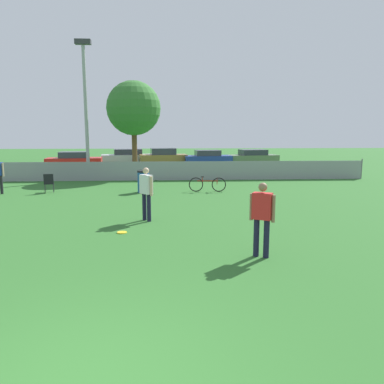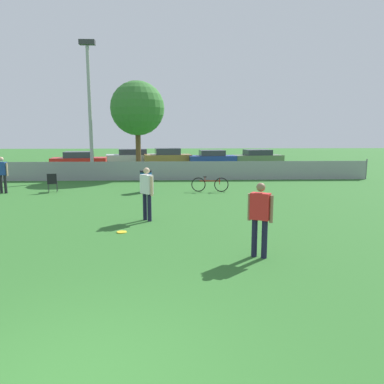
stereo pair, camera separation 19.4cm
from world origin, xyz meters
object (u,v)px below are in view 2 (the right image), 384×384
(parked_car_silver, at_px, (133,157))
(spectator_in_blue, at_px, (2,172))
(player_defender_red, at_px, (260,215))
(trash_bin, at_px, (146,181))
(parked_car_red, at_px, (79,160))
(tree_near_pole, at_px, (137,109))
(frisbee_disc, at_px, (122,232))
(bicycle_sideline, at_px, (210,184))
(player_receiver_white, at_px, (147,190))
(parked_car_tan, at_px, (168,157))
(light_pole, at_px, (89,98))
(parked_car_blue, at_px, (212,158))
(parked_car_olive, at_px, (257,157))
(folding_chair_sideline, at_px, (52,182))

(parked_car_silver, bearing_deg, spectator_in_blue, -114.57)
(player_defender_red, relative_size, trash_bin, 1.66)
(spectator_in_blue, distance_m, parked_car_red, 11.79)
(tree_near_pole, height_order, trash_bin, tree_near_pole)
(frisbee_disc, relative_size, bicycle_sideline, 0.16)
(player_receiver_white, relative_size, parked_car_red, 0.40)
(player_receiver_white, bearing_deg, parked_car_tan, 137.49)
(player_defender_red, relative_size, parked_car_tan, 0.41)
(player_defender_red, bearing_deg, parked_car_red, 143.52)
(trash_bin, bearing_deg, light_pole, 124.43)
(frisbee_disc, height_order, parked_car_silver, parked_car_silver)
(bicycle_sideline, bearing_deg, trash_bin, -175.32)
(spectator_in_blue, distance_m, bicycle_sideline, 9.58)
(parked_car_red, bearing_deg, light_pole, -75.78)
(tree_near_pole, bearing_deg, frisbee_disc, -86.58)
(parked_car_blue, bearing_deg, parked_car_olive, 6.71)
(frisbee_disc, relative_size, parked_car_red, 0.07)
(parked_car_red, height_order, parked_car_tan, parked_car_tan)
(parked_car_olive, bearing_deg, frisbee_disc, -119.72)
(parked_car_blue, relative_size, parked_car_olive, 0.92)
(spectator_in_blue, distance_m, parked_car_olive, 21.21)
(player_defender_red, relative_size, parked_car_blue, 0.42)
(bicycle_sideline, bearing_deg, spectator_in_blue, -174.45)
(parked_car_silver, distance_m, parked_car_blue, 7.07)
(trash_bin, bearing_deg, tree_near_pole, 98.58)
(spectator_in_blue, bearing_deg, parked_car_blue, -118.09)
(light_pole, distance_m, parked_car_blue, 12.60)
(light_pole, height_order, parked_car_tan, light_pole)
(frisbee_disc, height_order, parked_car_red, parked_car_red)
(light_pole, bearing_deg, tree_near_pole, 17.32)
(parked_car_olive, bearing_deg, parked_car_silver, 167.20)
(light_pole, distance_m, parked_car_silver, 11.27)
(light_pole, relative_size, frisbee_disc, 28.54)
(player_defender_red, xyz_separation_m, parked_car_silver, (-5.66, 25.14, -0.34))
(light_pole, relative_size, parked_car_red, 1.88)
(tree_near_pole, relative_size, bicycle_sideline, 3.36)
(light_pole, distance_m, player_receiver_white, 12.39)
(light_pole, height_order, frisbee_disc, light_pole)
(trash_bin, xyz_separation_m, parked_car_olive, (8.52, 14.86, 0.11))
(player_defender_red, bearing_deg, frisbee_disc, 176.26)
(spectator_in_blue, distance_m, folding_chair_sideline, 2.22)
(bicycle_sideline, bearing_deg, parked_car_tan, 104.42)
(player_receiver_white, height_order, spectator_in_blue, player_receiver_white)
(folding_chair_sideline, bearing_deg, spectator_in_blue, -6.76)
(tree_near_pole, height_order, parked_car_silver, tree_near_pole)
(spectator_in_blue, height_order, parked_car_olive, spectator_in_blue)
(frisbee_disc, bearing_deg, tree_near_pole, 93.42)
(trash_bin, distance_m, parked_car_red, 13.17)
(tree_near_pole, xyz_separation_m, bicycle_sideline, (3.94, -6.19, -3.86))
(bicycle_sideline, relative_size, parked_car_blue, 0.43)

